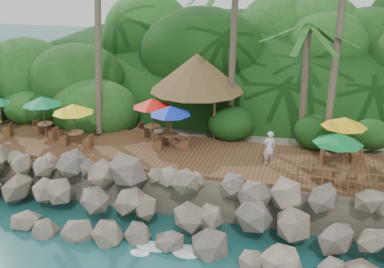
# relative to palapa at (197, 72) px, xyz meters

# --- Properties ---
(ground) EXTENTS (140.00, 140.00, 0.00)m
(ground) POSITION_rel_palapa_xyz_m (0.77, -9.89, -5.79)
(ground) COLOR #19514F
(ground) RESTS_ON ground
(land_base) EXTENTS (32.00, 25.20, 2.10)m
(land_base) POSITION_rel_palapa_xyz_m (0.77, 6.11, -4.74)
(land_base) COLOR gray
(land_base) RESTS_ON ground
(jungle_hill) EXTENTS (44.80, 28.00, 15.40)m
(jungle_hill) POSITION_rel_palapa_xyz_m (0.77, 13.61, -5.79)
(jungle_hill) COLOR #143811
(jungle_hill) RESTS_ON ground
(seawall) EXTENTS (29.00, 4.00, 2.30)m
(seawall) POSITION_rel_palapa_xyz_m (0.77, -7.89, -4.64)
(seawall) COLOR gray
(seawall) RESTS_ON ground
(terrace) EXTENTS (26.00, 5.00, 0.20)m
(terrace) POSITION_rel_palapa_xyz_m (0.77, -3.89, -3.59)
(terrace) COLOR brown
(terrace) RESTS_ON land_base
(jungle_foliage) EXTENTS (44.00, 16.00, 12.00)m
(jungle_foliage) POSITION_rel_palapa_xyz_m (0.77, 5.11, -5.79)
(jungle_foliage) COLOR #143811
(jungle_foliage) RESTS_ON ground
(foam_line) EXTENTS (25.20, 0.80, 0.06)m
(foam_line) POSITION_rel_palapa_xyz_m (0.77, -9.59, -5.76)
(foam_line) COLOR white
(foam_line) RESTS_ON ground
(palapa) EXTENTS (5.60, 5.60, 4.60)m
(palapa) POSITION_rel_palapa_xyz_m (0.00, 0.00, 0.00)
(palapa) COLOR brown
(palapa) RESTS_ON ground
(dining_clusters) EXTENTS (25.83, 5.26, 2.42)m
(dining_clusters) POSITION_rel_palapa_xyz_m (1.42, -4.10, -1.48)
(dining_clusters) COLOR brown
(dining_clusters) RESTS_ON terrace
(railing) EXTENTS (7.20, 0.10, 1.00)m
(railing) POSITION_rel_palapa_xyz_m (9.64, -6.24, -2.89)
(railing) COLOR brown
(railing) RESTS_ON terrace
(waiter) EXTENTS (0.75, 0.64, 1.75)m
(waiter) POSITION_rel_palapa_xyz_m (4.84, -4.23, -2.62)
(waiter) COLOR silver
(waiter) RESTS_ON terrace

